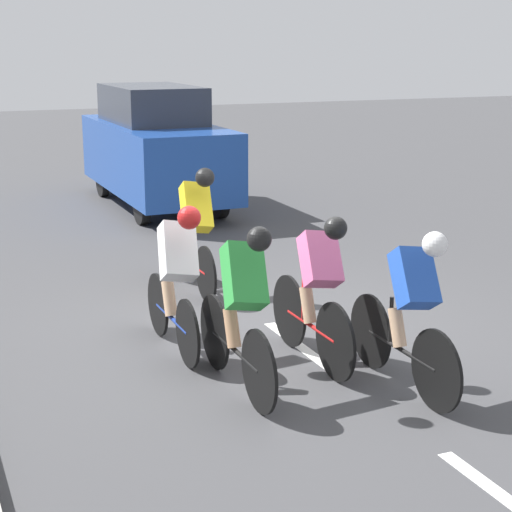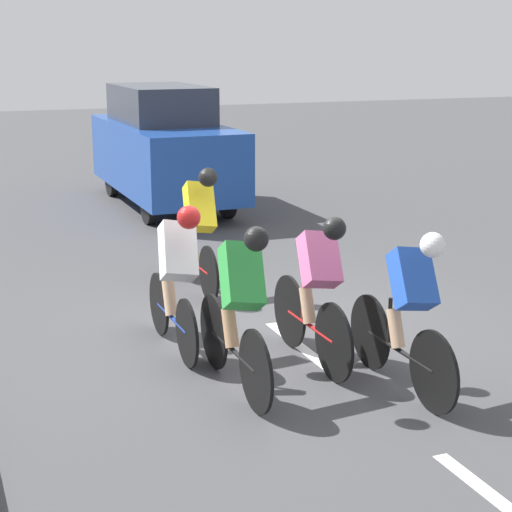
# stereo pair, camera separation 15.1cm
# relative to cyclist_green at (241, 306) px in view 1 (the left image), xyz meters

# --- Properties ---
(ground_plane) EXTENTS (60.00, 60.00, 0.00)m
(ground_plane) POSITION_rel_cyclist_green_xyz_m (-0.94, -1.30, -0.77)
(ground_plane) COLOR #424244
(lane_stripe_near) EXTENTS (0.12, 1.40, 0.01)m
(lane_stripe_near) POSITION_rel_cyclist_green_xyz_m (-0.94, 2.34, -0.77)
(lane_stripe_near) COLOR white
(lane_stripe_near) RESTS_ON ground
(lane_stripe_mid) EXTENTS (0.12, 1.40, 0.01)m
(lane_stripe_mid) POSITION_rel_cyclist_green_xyz_m (-0.94, -0.86, -0.77)
(lane_stripe_mid) COLOR white
(lane_stripe_mid) RESTS_ON ground
(lane_stripe_far) EXTENTS (0.12, 1.40, 0.01)m
(lane_stripe_far) POSITION_rel_cyclist_green_xyz_m (-0.94, -4.06, -0.77)
(lane_stripe_far) COLOR white
(lane_stripe_far) RESTS_ON ground
(cyclist_green) EXTENTS (0.40, 1.74, 1.49)m
(cyclist_green) POSITION_rel_cyclist_green_xyz_m (0.00, 0.00, 0.00)
(cyclist_green) COLOR black
(cyclist_green) RESTS_ON ground
(cyclist_pink) EXTENTS (0.38, 1.67, 1.45)m
(cyclist_pink) POSITION_rel_cyclist_green_xyz_m (-0.87, -0.32, -0.03)
(cyclist_pink) COLOR black
(cyclist_pink) RESTS_ON ground
(cyclist_white) EXTENTS (0.41, 1.60, 1.48)m
(cyclist_white) POSITION_rel_cyclist_green_xyz_m (0.21, -1.12, 0.01)
(cyclist_white) COLOR black
(cyclist_white) RESTS_ON ground
(cyclist_blue) EXTENTS (0.38, 1.74, 1.45)m
(cyclist_blue) POSITION_rel_cyclist_green_xyz_m (-1.32, 0.53, -0.02)
(cyclist_blue) COLOR black
(cyclist_blue) RESTS_ON ground
(cyclist_yellow) EXTENTS (0.39, 1.70, 1.52)m
(cyclist_yellow) POSITION_rel_cyclist_green_xyz_m (-0.61, -3.00, 0.03)
(cyclist_yellow) COLOR black
(cyclist_yellow) RESTS_ON ground
(support_car) EXTENTS (1.70, 4.51, 2.14)m
(support_car) POSITION_rel_cyclist_green_xyz_m (-1.71, -8.41, 0.31)
(support_car) COLOR black
(support_car) RESTS_ON ground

